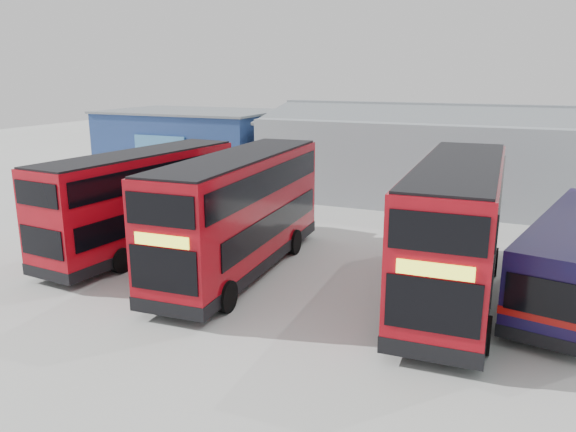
% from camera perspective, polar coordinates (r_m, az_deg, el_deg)
% --- Properties ---
extents(ground_plane, '(120.00, 120.00, 0.00)m').
position_cam_1_polar(ground_plane, '(20.64, -3.36, -7.79)').
color(ground_plane, '#ACACA6').
rests_on(ground_plane, ground).
extents(office_block, '(12.30, 8.32, 5.12)m').
position_cam_1_polar(office_block, '(42.04, -9.58, 7.08)').
color(office_block, navy).
rests_on(office_block, ground).
extents(maintenance_shed, '(30.50, 12.00, 5.89)m').
position_cam_1_polar(maintenance_shed, '(37.41, 22.17, 5.37)').
color(maintenance_shed, '#8E949B').
rests_on(maintenance_shed, ground).
extents(double_decker_left, '(3.51, 10.70, 4.45)m').
position_cam_1_polar(double_decker_left, '(25.55, -14.61, 1.33)').
color(double_decker_left, '#A00914').
rests_on(double_decker_left, ground).
extents(double_decker_centre, '(3.27, 11.26, 4.71)m').
position_cam_1_polar(double_decker_centre, '(22.21, -4.90, 0.16)').
color(double_decker_centre, '#A00914').
rests_on(double_decker_centre, ground).
extents(double_decker_right, '(3.21, 11.57, 4.85)m').
position_cam_1_polar(double_decker_right, '(20.32, 16.61, -1.54)').
color(double_decker_right, '#A00914').
rests_on(double_decker_right, ground).
extents(panel_van, '(2.95, 5.45, 2.26)m').
position_cam_1_polar(panel_van, '(37.07, -14.98, 3.77)').
color(panel_van, silver).
rests_on(panel_van, ground).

